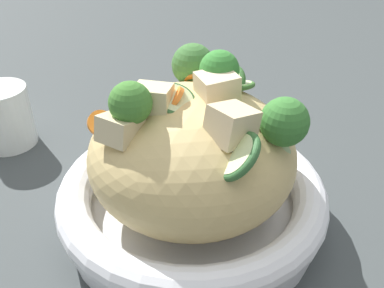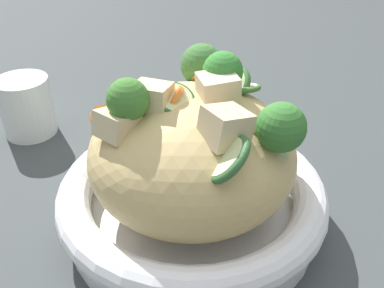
{
  "view_description": "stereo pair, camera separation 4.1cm",
  "coord_description": "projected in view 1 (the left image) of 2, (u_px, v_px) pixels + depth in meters",
  "views": [
    {
      "loc": [
        0.3,
        0.17,
        0.32
      ],
      "look_at": [
        0.0,
        0.0,
        0.1
      ],
      "focal_mm": 40.32,
      "sensor_mm": 36.0,
      "label": 1
    },
    {
      "loc": [
        0.28,
        0.2,
        0.32
      ],
      "look_at": [
        0.0,
        0.0,
        0.1
      ],
      "focal_mm": 40.32,
      "sensor_mm": 36.0,
      "label": 2
    }
  ],
  "objects": [
    {
      "name": "carrot_coins",
      "position": [
        151.0,
        99.0,
        0.41
      ],
      "size": [
        0.12,
        0.1,
        0.05
      ],
      "color": "orange",
      "rests_on": "serving_bowl"
    },
    {
      "name": "zucchini_slices",
      "position": [
        223.0,
        107.0,
        0.39
      ],
      "size": [
        0.16,
        0.12,
        0.05
      ],
      "color": "beige",
      "rests_on": "serving_bowl"
    },
    {
      "name": "ground_plane",
      "position": [
        192.0,
        220.0,
        0.46
      ],
      "size": [
        3.0,
        3.0,
        0.0
      ],
      "primitive_type": "plane",
      "color": "#3B4041"
    },
    {
      "name": "serving_bowl",
      "position": [
        192.0,
        199.0,
        0.45
      ],
      "size": [
        0.27,
        0.27,
        0.06
      ],
      "color": "white",
      "rests_on": "ground_plane"
    },
    {
      "name": "noodle_heap",
      "position": [
        192.0,
        155.0,
        0.42
      ],
      "size": [
        0.2,
        0.2,
        0.13
      ],
      "color": "tan",
      "rests_on": "serving_bowl"
    },
    {
      "name": "drinking_glass",
      "position": [
        4.0,
        117.0,
        0.57
      ],
      "size": [
        0.07,
        0.07,
        0.08
      ],
      "color": "silver",
      "rests_on": "ground_plane"
    },
    {
      "name": "chicken_chunks",
      "position": [
        188.0,
        109.0,
        0.37
      ],
      "size": [
        0.12,
        0.12,
        0.05
      ],
      "color": "beige",
      "rests_on": "serving_bowl"
    },
    {
      "name": "broccoli_florets",
      "position": [
        211.0,
        89.0,
        0.39
      ],
      "size": [
        0.17,
        0.18,
        0.07
      ],
      "color": "#8FB06F",
      "rests_on": "serving_bowl"
    }
  ]
}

